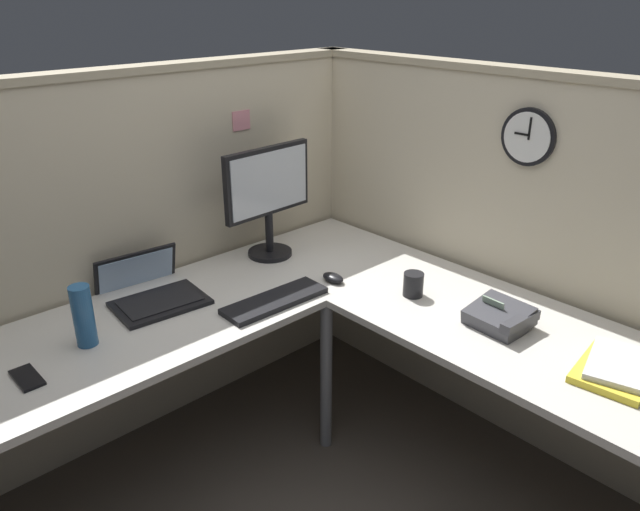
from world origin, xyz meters
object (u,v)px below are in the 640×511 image
object	(u,v)px
computer_mouse	(333,278)
wall_clock	(529,137)
keyboard	(275,300)
thermos_flask	(83,316)
cell_phone	(27,378)
monitor	(268,194)
coffee_mug	(413,284)
office_phone	(501,318)
book_stack	(617,369)
laptop	(150,290)

from	to	relation	value
computer_mouse	wall_clock	distance (m)	0.94
keyboard	computer_mouse	bearing A→B (deg)	-1.46
computer_mouse	thermos_flask	distance (m)	0.99
keyboard	cell_phone	distance (m)	0.90
monitor	coffee_mug	size ratio (longest dim) A/B	5.21
office_phone	wall_clock	distance (m)	0.70
monitor	thermos_flask	size ratio (longest dim) A/B	2.27
keyboard	book_stack	world-z (taller)	book_stack
monitor	computer_mouse	distance (m)	0.48
laptop	computer_mouse	size ratio (longest dim) A/B	3.94
coffee_mug	laptop	bearing A→B (deg)	137.36
office_phone	coffee_mug	xyz separation A→B (m)	(-0.04, 0.37, 0.01)
coffee_mug	monitor	bearing A→B (deg)	103.14
laptop	book_stack	bearing A→B (deg)	-61.39
laptop	keyboard	bearing A→B (deg)	-49.86
cell_phone	thermos_flask	bearing A→B (deg)	16.94
laptop	keyboard	size ratio (longest dim) A/B	0.95
wall_clock	monitor	bearing A→B (deg)	122.00
computer_mouse	laptop	bearing A→B (deg)	147.23
cell_phone	coffee_mug	bearing A→B (deg)	-19.08
keyboard	coffee_mug	bearing A→B (deg)	-34.39
monitor	book_stack	distance (m)	1.53
computer_mouse	wall_clock	size ratio (longest dim) A/B	0.47
cell_phone	office_phone	world-z (taller)	office_phone
thermos_flask	book_stack	distance (m)	1.75
thermos_flask	coffee_mug	bearing A→B (deg)	-25.60
computer_mouse	book_stack	distance (m)	1.11
wall_clock	coffee_mug	bearing A→B (deg)	153.99
keyboard	office_phone	xyz separation A→B (m)	(0.48, -0.69, 0.03)
book_stack	coffee_mug	world-z (taller)	coffee_mug
keyboard	cell_phone	world-z (taller)	keyboard
computer_mouse	wall_clock	world-z (taller)	wall_clock
computer_mouse	thermos_flask	bearing A→B (deg)	166.94
keyboard	office_phone	size ratio (longest dim) A/B	2.00
monitor	keyboard	size ratio (longest dim) A/B	1.16
book_stack	wall_clock	distance (m)	0.90
office_phone	keyboard	bearing A→B (deg)	124.72
thermos_flask	monitor	bearing A→B (deg)	10.40
computer_mouse	cell_phone	size ratio (longest dim) A/B	0.72
monitor	laptop	world-z (taller)	monitor
monitor	book_stack	xyz separation A→B (m)	(0.21, -1.49, -0.27)
thermos_flask	book_stack	world-z (taller)	thermos_flask
thermos_flask	wall_clock	world-z (taller)	wall_clock
monitor	office_phone	xyz separation A→B (m)	(0.20, -1.07, -0.26)
thermos_flask	keyboard	bearing A→B (deg)	-17.36
cell_phone	office_phone	xyz separation A→B (m)	(1.37, -0.83, 0.03)
thermos_flask	coffee_mug	distance (m)	1.22
office_phone	cell_phone	bearing A→B (deg)	148.73
coffee_mug	wall_clock	size ratio (longest dim) A/B	0.44
wall_clock	computer_mouse	bearing A→B (deg)	137.26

